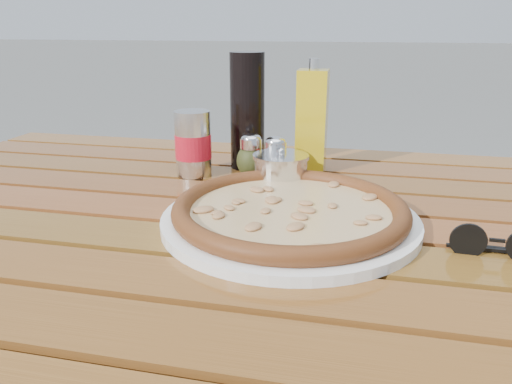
% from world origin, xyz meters
% --- Properties ---
extents(table, '(1.40, 0.90, 0.75)m').
position_xyz_m(table, '(0.00, -0.00, 0.67)').
color(table, '#331A0B').
rests_on(table, ground).
extents(plate, '(0.37, 0.37, 0.01)m').
position_xyz_m(plate, '(0.06, -0.02, 0.76)').
color(plate, white).
rests_on(plate, table).
extents(pizza, '(0.38, 0.38, 0.03)m').
position_xyz_m(pizza, '(0.06, -0.02, 0.77)').
color(pizza, beige).
rests_on(pizza, plate).
extents(pepper_shaker, '(0.07, 0.07, 0.08)m').
position_xyz_m(pepper_shaker, '(-0.00, 0.18, 0.79)').
color(pepper_shaker, '#A11B12').
rests_on(pepper_shaker, table).
extents(oregano_shaker, '(0.07, 0.07, 0.08)m').
position_xyz_m(oregano_shaker, '(-0.05, 0.19, 0.79)').
color(oregano_shaker, '#394019').
rests_on(oregano_shaker, table).
extents(dark_bottle, '(0.07, 0.07, 0.22)m').
position_xyz_m(dark_bottle, '(-0.07, 0.26, 0.86)').
color(dark_bottle, black).
rests_on(dark_bottle, table).
extents(soda_can, '(0.09, 0.09, 0.12)m').
position_xyz_m(soda_can, '(-0.15, 0.18, 0.81)').
color(soda_can, silver).
rests_on(soda_can, table).
extents(olive_oil_cruet, '(0.06, 0.06, 0.21)m').
position_xyz_m(olive_oil_cruet, '(0.05, 0.26, 0.85)').
color(olive_oil_cruet, gold).
rests_on(olive_oil_cruet, table).
extents(parmesan_tin, '(0.13, 0.13, 0.07)m').
position_xyz_m(parmesan_tin, '(0.02, 0.14, 0.78)').
color(parmesan_tin, silver).
rests_on(parmesan_tin, table).
extents(sunglasses, '(0.11, 0.03, 0.04)m').
position_xyz_m(sunglasses, '(0.32, -0.07, 0.77)').
color(sunglasses, black).
rests_on(sunglasses, table).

